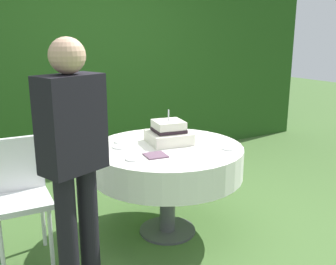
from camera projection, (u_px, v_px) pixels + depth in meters
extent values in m
plane|color=#476B33|center=(167.00, 231.00, 3.24)|extent=(20.00, 20.00, 0.00)
cube|color=#234C19|center=(79.00, 46.00, 4.64)|extent=(6.92, 0.45, 2.92)
cylinder|color=#4C4C51|center=(167.00, 230.00, 3.23)|extent=(0.47, 0.47, 0.02)
cylinder|color=#4C4C51|center=(167.00, 192.00, 3.15)|extent=(0.13, 0.13, 0.72)
cylinder|color=brown|center=(167.00, 148.00, 3.05)|extent=(1.17, 1.17, 0.03)
cylinder|color=white|center=(167.00, 160.00, 3.08)|extent=(1.20, 1.20, 0.24)
cube|color=silver|center=(169.00, 137.00, 3.14)|extent=(0.38, 0.38, 0.09)
cube|color=silver|center=(169.00, 126.00, 3.11)|extent=(0.27, 0.27, 0.09)
cube|color=black|center=(169.00, 130.00, 3.12)|extent=(0.27, 0.27, 0.03)
sphere|color=#D13866|center=(176.00, 125.00, 3.26)|extent=(0.10, 0.10, 0.10)
cylinder|color=silver|center=(169.00, 115.00, 3.09)|extent=(0.01, 0.01, 0.09)
cylinder|color=white|center=(228.00, 148.00, 2.97)|extent=(0.11, 0.11, 0.01)
cylinder|color=white|center=(133.00, 159.00, 2.72)|extent=(0.10, 0.10, 0.01)
cylinder|color=white|center=(121.00, 147.00, 3.02)|extent=(0.14, 0.14, 0.01)
cylinder|color=white|center=(120.00, 142.00, 3.16)|extent=(0.10, 0.10, 0.01)
cube|color=#6B4C60|center=(156.00, 155.00, 2.81)|extent=(0.17, 0.17, 0.01)
cylinder|color=white|center=(2.00, 249.00, 2.55)|extent=(0.03, 0.03, 0.45)
cylinder|color=white|center=(51.00, 238.00, 2.69)|extent=(0.03, 0.03, 0.45)
cylinder|color=white|center=(43.00, 219.00, 2.97)|extent=(0.03, 0.03, 0.45)
cube|color=white|center=(21.00, 202.00, 2.70)|extent=(0.42, 0.42, 0.04)
cube|color=white|center=(15.00, 164.00, 2.80)|extent=(0.40, 0.06, 0.40)
cylinder|color=black|center=(68.00, 242.00, 2.26)|extent=(0.12, 0.12, 0.85)
cylinder|color=black|center=(89.00, 232.00, 2.38)|extent=(0.12, 0.12, 0.85)
cube|color=black|center=(72.00, 124.00, 2.14)|extent=(0.41, 0.31, 0.55)
sphere|color=tan|center=(67.00, 56.00, 2.05)|extent=(0.20, 0.20, 0.20)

